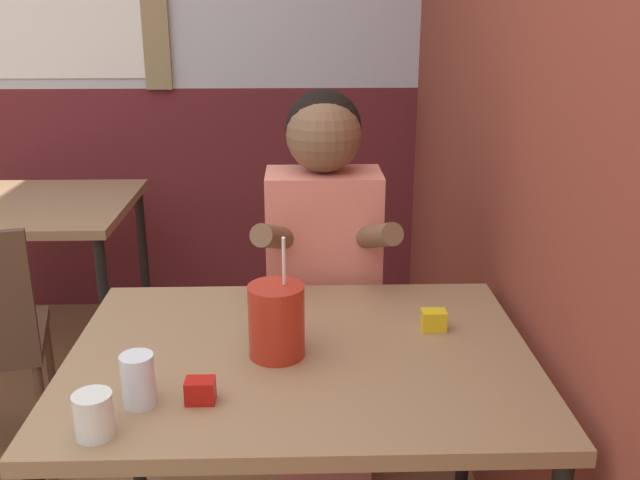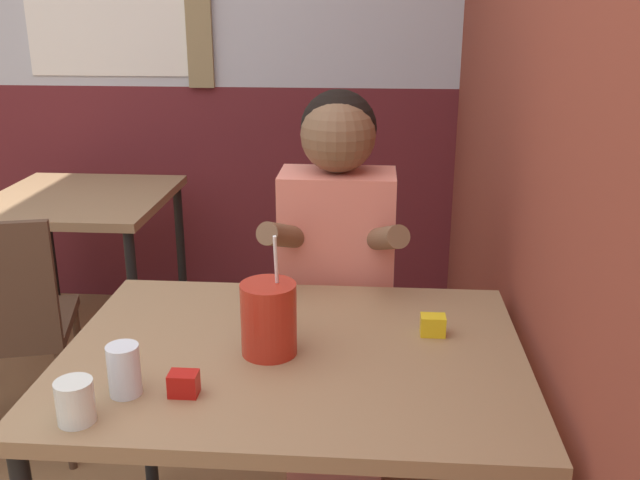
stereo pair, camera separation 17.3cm
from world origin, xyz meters
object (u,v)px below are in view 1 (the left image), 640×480
Objects in this scene: background_table at (42,222)px; cocktail_pitcher at (276,321)px; main_table at (301,376)px; person_seated at (324,281)px.

background_table is 2.62× the size of cocktail_pitcher.
person_seated reaches higher than main_table.
cocktail_pitcher reaches higher than background_table.
cocktail_pitcher is at bearing -53.13° from background_table.
person_seated reaches higher than cocktail_pitcher.
main_table is 1.41× the size of background_table.
main_table and background_table have the same top height.
main_table is 3.70× the size of cocktail_pitcher.
background_table is 0.60× the size of person_seated.
background_table is 1.35m from person_seated.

